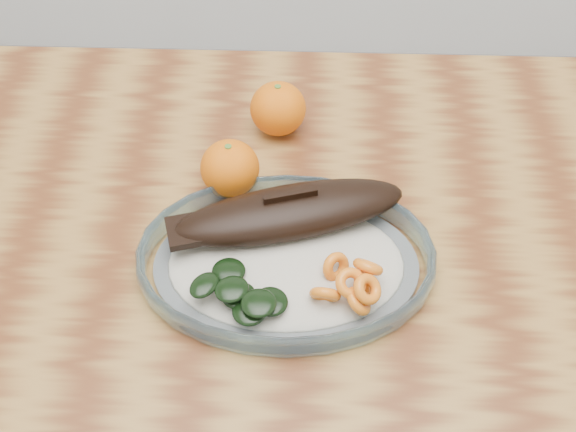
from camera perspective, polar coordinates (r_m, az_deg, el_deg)
The scene contains 4 objects.
dining_table at distance 0.88m, azimuth 0.94°, elevation -7.60°, with size 1.20×0.80×0.75m.
plated_meal at distance 0.78m, azimuth -0.13°, elevation -3.14°, with size 0.59×0.59×0.08m.
orange_left at distance 0.86m, azimuth -4.62°, elevation 3.79°, with size 0.07×0.07×0.07m, color #E34804.
orange_right at distance 0.93m, azimuth -0.80°, elevation 8.49°, with size 0.07×0.07×0.07m, color #E34804.
Camera 1 is at (0.00, -0.51, 1.37)m, focal length 45.00 mm.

